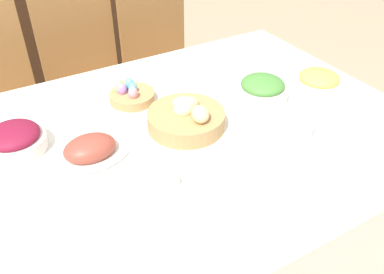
% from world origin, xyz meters
% --- Properties ---
extents(ground_plane, '(12.00, 12.00, 0.00)m').
position_xyz_m(ground_plane, '(0.00, 0.00, 0.00)').
color(ground_plane, tan).
extents(dining_table, '(1.71, 1.19, 0.75)m').
position_xyz_m(dining_table, '(0.00, 0.00, 0.37)').
color(dining_table, silver).
rests_on(dining_table, ground).
extents(chair_far_right, '(0.45, 0.45, 0.97)m').
position_xyz_m(chair_far_right, '(0.45, 0.96, 0.51)').
color(chair_far_right, olive).
rests_on(chair_far_right, ground).
extents(chair_far_center, '(0.45, 0.45, 0.97)m').
position_xyz_m(chair_far_center, '(0.01, 0.96, 0.51)').
color(chair_far_center, olive).
rests_on(chair_far_center, ground).
extents(sideboard, '(1.26, 0.44, 0.89)m').
position_xyz_m(sideboard, '(-0.09, 1.82, 0.45)').
color(sideboard, '#3D2616').
rests_on(sideboard, ground).
extents(bread_basket, '(0.27, 0.27, 0.11)m').
position_xyz_m(bread_basket, '(0.07, 0.02, 0.79)').
color(bread_basket, '#AD8451').
rests_on(bread_basket, dining_table).
extents(egg_basket, '(0.17, 0.17, 0.08)m').
position_xyz_m(egg_basket, '(-0.03, 0.28, 0.78)').
color(egg_basket, '#AD8451').
rests_on(egg_basket, dining_table).
extents(ham_platter, '(0.26, 0.18, 0.08)m').
position_xyz_m(ham_platter, '(-0.27, 0.03, 0.77)').
color(ham_platter, silver).
rests_on(ham_platter, dining_table).
extents(beet_salad_bowl, '(0.20, 0.20, 0.09)m').
position_xyz_m(beet_salad_bowl, '(-0.47, 0.19, 0.79)').
color(beet_salad_bowl, silver).
rests_on(beet_salad_bowl, dining_table).
extents(pineapple_bowl, '(0.18, 0.18, 0.10)m').
position_xyz_m(pineapple_bowl, '(0.62, -0.04, 0.80)').
color(pineapple_bowl, silver).
rests_on(pineapple_bowl, dining_table).
extents(green_salad_bowl, '(0.19, 0.19, 0.10)m').
position_xyz_m(green_salad_bowl, '(0.41, 0.03, 0.80)').
color(green_salad_bowl, silver).
rests_on(green_salad_bowl, dining_table).
extents(dinner_plate, '(0.24, 0.24, 0.01)m').
position_xyz_m(dinner_plate, '(0.12, -0.40, 0.75)').
color(dinner_plate, silver).
rests_on(dinner_plate, dining_table).
extents(fork, '(0.01, 0.17, 0.00)m').
position_xyz_m(fork, '(-0.03, -0.40, 0.75)').
color(fork, silver).
rests_on(fork, dining_table).
extents(knife, '(0.01, 0.17, 0.00)m').
position_xyz_m(knife, '(0.26, -0.40, 0.75)').
color(knife, silver).
rests_on(knife, dining_table).
extents(spoon, '(0.01, 0.17, 0.00)m').
position_xyz_m(spoon, '(0.29, -0.40, 0.75)').
color(spoon, silver).
rests_on(spoon, dining_table).
extents(drinking_cup, '(0.08, 0.08, 0.08)m').
position_xyz_m(drinking_cup, '(0.37, -0.23, 0.79)').
color(drinking_cup, silver).
rests_on(drinking_cup, dining_table).
extents(butter_dish, '(0.12, 0.08, 0.03)m').
position_xyz_m(butter_dish, '(-0.16, -0.19, 0.77)').
color(butter_dish, silver).
rests_on(butter_dish, dining_table).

